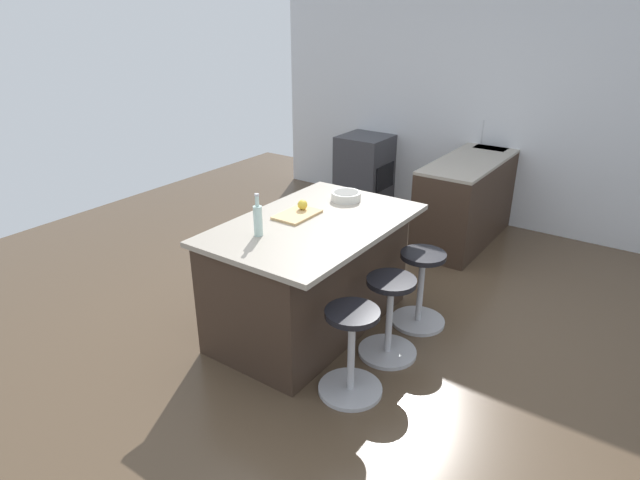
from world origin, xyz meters
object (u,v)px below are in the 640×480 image
at_px(oven_range, 365,170).
at_px(kitchen_island, 310,274).
at_px(stool_by_window, 420,291).
at_px(stool_middle, 389,319).
at_px(apple_yellow, 303,205).
at_px(cutting_board, 297,215).
at_px(stool_near_camera, 351,354).
at_px(fruit_bowl, 346,196).
at_px(water_bottle, 258,219).

relative_size(oven_range, kitchen_island, 0.53).
xyz_separation_m(stool_by_window, stool_middle, (0.53, 0.00, 0.00)).
bearing_deg(apple_yellow, kitchen_island, 52.48).
bearing_deg(apple_yellow, cutting_board, 10.93).
bearing_deg(stool_by_window, stool_near_camera, 0.00).
relative_size(oven_range, fruit_bowl, 3.57).
height_order(stool_near_camera, apple_yellow, apple_yellow).
bearing_deg(stool_near_camera, stool_middle, 180.00).
bearing_deg(oven_range, stool_near_camera, 29.45).
bearing_deg(fruit_bowl, apple_yellow, -17.00).
relative_size(stool_near_camera, water_bottle, 2.04).
xyz_separation_m(stool_by_window, water_bottle, (0.97, -0.85, 0.74)).
bearing_deg(stool_middle, stool_near_camera, 0.00).
bearing_deg(stool_middle, water_bottle, -62.54).
bearing_deg(water_bottle, stool_middle, 117.46).
distance_m(stool_near_camera, fruit_bowl, 1.47).
bearing_deg(water_bottle, stool_by_window, 138.82).
distance_m(kitchen_island, stool_near_camera, 0.91).
height_order(cutting_board, fruit_bowl, fruit_bowl).
xyz_separation_m(stool_middle, water_bottle, (0.44, -0.85, 0.74)).
bearing_deg(oven_range, water_bottle, 17.73).
relative_size(stool_near_camera, fruit_bowl, 2.56).
bearing_deg(cutting_board, fruit_bowl, 167.87).
bearing_deg(cutting_board, stool_middle, 88.53).
relative_size(kitchen_island, fruit_bowl, 6.77).
height_order(oven_range, stool_by_window, oven_range).
relative_size(cutting_board, fruit_bowl, 1.45).
bearing_deg(apple_yellow, stool_near_camera, 53.51).
bearing_deg(stool_middle, kitchen_island, -90.00).
relative_size(kitchen_island, stool_middle, 2.65).
bearing_deg(stool_middle, cutting_board, -91.47).
xyz_separation_m(stool_near_camera, water_bottle, (-0.09, -0.85, 0.74)).
bearing_deg(fruit_bowl, cutting_board, -12.13).
height_order(kitchen_island, stool_near_camera, kitchen_island).
xyz_separation_m(stool_middle, cutting_board, (-0.02, -0.86, 0.63)).
bearing_deg(fruit_bowl, water_bottle, -6.09).
relative_size(oven_range, cutting_board, 2.47).
relative_size(stool_by_window, water_bottle, 2.04).
height_order(stool_by_window, water_bottle, water_bottle).
height_order(stool_by_window, stool_near_camera, same).
height_order(cutting_board, water_bottle, water_bottle).
bearing_deg(stool_near_camera, stool_by_window, 180.00).
bearing_deg(kitchen_island, cutting_board, -99.22).
height_order(oven_range, kitchen_island, kitchen_island).
distance_m(stool_middle, stool_near_camera, 0.53).
xyz_separation_m(stool_middle, fruit_bowl, (-0.55, -0.74, 0.66)).
bearing_deg(stool_by_window, cutting_board, -59.37).
bearing_deg(apple_yellow, water_bottle, 2.71).
relative_size(oven_range, stool_near_camera, 1.40).
distance_m(stool_by_window, water_bottle, 1.49).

